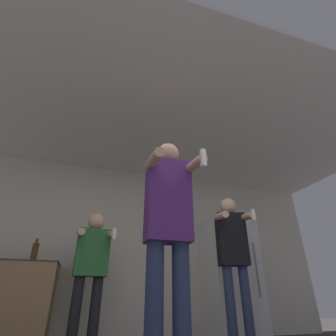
{
  "coord_description": "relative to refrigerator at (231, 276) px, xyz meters",
  "views": [
    {
      "loc": [
        -0.67,
        -1.36,
        0.51
      ],
      "look_at": [
        -0.05,
        0.54,
        1.52
      ],
      "focal_mm": 28.0,
      "sensor_mm": 36.0,
      "label": 1
    }
  ],
  "objects": [
    {
      "name": "refrigerator",
      "position": [
        0.0,
        0.0,
        0.0
      ],
      "size": [
        0.77,
        0.68,
        1.69
      ],
      "color": "white",
      "rests_on": "ground_plane"
    },
    {
      "name": "person_spectator_back",
      "position": [
        -2.15,
        -0.29,
        0.09
      ],
      "size": [
        0.5,
        0.47,
        1.57
      ],
      "color": "black",
      "rests_on": "ground_plane"
    },
    {
      "name": "person_woman_foreground",
      "position": [
        -1.68,
        -2.0,
        0.17
      ],
      "size": [
        0.42,
        0.5,
        1.75
      ],
      "color": "navy",
      "rests_on": "ground_plane"
    },
    {
      "name": "person_man_side",
      "position": [
        -0.44,
        -0.85,
        0.24
      ],
      "size": [
        0.5,
        0.56,
        1.78
      ],
      "color": "navy",
      "rests_on": "ground_plane"
    },
    {
      "name": "wall_back",
      "position": [
        -1.63,
        0.35,
        0.43
      ],
      "size": [
        7.0,
        0.06,
        2.55
      ],
      "color": "beige",
      "rests_on": "ground_plane"
    },
    {
      "name": "bottle_green_wine",
      "position": [
        -2.87,
        0.01,
        0.23
      ],
      "size": [
        0.08,
        0.08,
        0.33
      ],
      "color": "#563314",
      "rests_on": "counter"
    },
    {
      "name": "ceiling_slab",
      "position": [
        -1.63,
        -1.1,
        1.73
      ],
      "size": [
        7.0,
        3.37,
        0.05
      ],
      "color": "silver",
      "rests_on": "wall_back"
    }
  ]
}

